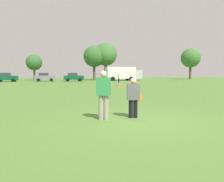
{
  "coord_description": "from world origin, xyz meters",
  "views": [
    {
      "loc": [
        -2.52,
        -6.86,
        1.62
      ],
      "look_at": [
        -0.68,
        1.44,
        0.93
      ],
      "focal_mm": 33.97,
      "sensor_mm": 36.0,
      "label": 1
    }
  ],
  "objects_px": {
    "box_truck": "(123,73)",
    "bystander_sideline_watcher": "(119,78)",
    "traffic_cone": "(141,97)",
    "parked_car_center": "(73,77)",
    "parked_car_mid_left": "(45,77)",
    "player_defender": "(133,96)",
    "player_thrower": "(103,92)",
    "parked_car_near_left": "(6,77)",
    "frisbee": "(119,85)"
  },
  "relations": [
    {
      "from": "box_truck",
      "to": "bystander_sideline_watcher",
      "type": "xyz_separation_m",
      "value": [
        -3.46,
        -9.65,
        -0.87
      ]
    },
    {
      "from": "traffic_cone",
      "to": "parked_car_center",
      "type": "bearing_deg",
      "value": 94.5
    },
    {
      "from": "parked_car_mid_left",
      "to": "parked_car_center",
      "type": "relative_size",
      "value": 1.0
    },
    {
      "from": "parked_car_mid_left",
      "to": "bystander_sideline_watcher",
      "type": "relative_size",
      "value": 2.74
    },
    {
      "from": "player_defender",
      "to": "parked_car_mid_left",
      "type": "height_order",
      "value": "parked_car_mid_left"
    },
    {
      "from": "player_thrower",
      "to": "traffic_cone",
      "type": "bearing_deg",
      "value": 57.07
    },
    {
      "from": "parked_car_near_left",
      "to": "bystander_sideline_watcher",
      "type": "bearing_deg",
      "value": -20.3
    },
    {
      "from": "parked_car_mid_left",
      "to": "player_defender",
      "type": "bearing_deg",
      "value": -80.6
    },
    {
      "from": "parked_car_near_left",
      "to": "box_truck",
      "type": "distance_m",
      "value": 24.93
    },
    {
      "from": "player_defender",
      "to": "parked_car_mid_left",
      "type": "xyz_separation_m",
      "value": [
        -6.66,
        40.22,
        0.1
      ]
    },
    {
      "from": "player_thrower",
      "to": "bystander_sideline_watcher",
      "type": "relative_size",
      "value": 1.1
    },
    {
      "from": "frisbee",
      "to": "traffic_cone",
      "type": "distance_m",
      "value": 5.79
    },
    {
      "from": "frisbee",
      "to": "bystander_sideline_watcher",
      "type": "height_order",
      "value": "bystander_sideline_watcher"
    },
    {
      "from": "parked_car_mid_left",
      "to": "player_thrower",
      "type": "bearing_deg",
      "value": -82.18
    },
    {
      "from": "parked_car_mid_left",
      "to": "traffic_cone",
      "type": "bearing_deg",
      "value": -76.14
    },
    {
      "from": "frisbee",
      "to": "parked_car_mid_left",
      "type": "relative_size",
      "value": 0.06
    },
    {
      "from": "player_thrower",
      "to": "frisbee",
      "type": "xyz_separation_m",
      "value": [
        0.54,
        -0.1,
        0.25
      ]
    },
    {
      "from": "frisbee",
      "to": "parked_car_center",
      "type": "bearing_deg",
      "value": 90.08
    },
    {
      "from": "parked_car_near_left",
      "to": "bystander_sideline_watcher",
      "type": "xyz_separation_m",
      "value": [
        21.4,
        -7.92,
        -0.04
      ]
    },
    {
      "from": "traffic_cone",
      "to": "parked_car_center",
      "type": "xyz_separation_m",
      "value": [
        -2.71,
        34.47,
        0.69
      ]
    },
    {
      "from": "parked_car_near_left",
      "to": "parked_car_mid_left",
      "type": "bearing_deg",
      "value": 9.81
    },
    {
      "from": "traffic_cone",
      "to": "parked_car_mid_left",
      "type": "xyz_separation_m",
      "value": [
        -8.74,
        35.39,
        0.69
      ]
    },
    {
      "from": "traffic_cone",
      "to": "parked_car_near_left",
      "type": "xyz_separation_m",
      "value": [
        -16.04,
        34.13,
        0.69
      ]
    },
    {
      "from": "box_truck",
      "to": "bystander_sideline_watcher",
      "type": "distance_m",
      "value": 10.29
    },
    {
      "from": "bystander_sideline_watcher",
      "to": "parked_car_mid_left",
      "type": "bearing_deg",
      "value": 146.92
    },
    {
      "from": "bystander_sideline_watcher",
      "to": "player_defender",
      "type": "bearing_deg",
      "value": -103.47
    },
    {
      "from": "player_defender",
      "to": "parked_car_mid_left",
      "type": "relative_size",
      "value": 0.34
    },
    {
      "from": "frisbee",
      "to": "player_thrower",
      "type": "bearing_deg",
      "value": 169.21
    },
    {
      "from": "player_thrower",
      "to": "player_defender",
      "type": "height_order",
      "value": "player_thrower"
    },
    {
      "from": "parked_car_near_left",
      "to": "parked_car_mid_left",
      "type": "xyz_separation_m",
      "value": [
        7.31,
        1.26,
        0.0
      ]
    },
    {
      "from": "player_thrower",
      "to": "bystander_sideline_watcher",
      "type": "bearing_deg",
      "value": 74.64
    },
    {
      "from": "box_truck",
      "to": "frisbee",
      "type": "bearing_deg",
      "value": -105.67
    },
    {
      "from": "parked_car_center",
      "to": "box_truck",
      "type": "relative_size",
      "value": 0.5
    },
    {
      "from": "frisbee",
      "to": "box_truck",
      "type": "bearing_deg",
      "value": 74.33
    },
    {
      "from": "traffic_cone",
      "to": "box_truck",
      "type": "xyz_separation_m",
      "value": [
        8.82,
        35.87,
        1.52
      ]
    },
    {
      "from": "parked_car_near_left",
      "to": "parked_car_mid_left",
      "type": "relative_size",
      "value": 1.0
    },
    {
      "from": "traffic_cone",
      "to": "parked_car_near_left",
      "type": "relative_size",
      "value": 0.11
    },
    {
      "from": "player_defender",
      "to": "bystander_sideline_watcher",
      "type": "xyz_separation_m",
      "value": [
        7.43,
        31.04,
        0.06
      ]
    },
    {
      "from": "player_defender",
      "to": "parked_car_near_left",
      "type": "xyz_separation_m",
      "value": [
        -13.97,
        38.96,
        0.1
      ]
    },
    {
      "from": "traffic_cone",
      "to": "bystander_sideline_watcher",
      "type": "height_order",
      "value": "bystander_sideline_watcher"
    },
    {
      "from": "player_thrower",
      "to": "box_truck",
      "type": "distance_m",
      "value": 42.55
    },
    {
      "from": "traffic_cone",
      "to": "parked_car_mid_left",
      "type": "bearing_deg",
      "value": 103.86
    },
    {
      "from": "frisbee",
      "to": "box_truck",
      "type": "height_order",
      "value": "box_truck"
    },
    {
      "from": "player_defender",
      "to": "bystander_sideline_watcher",
      "type": "bearing_deg",
      "value": 76.53
    },
    {
      "from": "player_thrower",
      "to": "parked_car_mid_left",
      "type": "distance_m",
      "value": 40.71
    },
    {
      "from": "frisbee",
      "to": "bystander_sideline_watcher",
      "type": "relative_size",
      "value": 0.17
    },
    {
      "from": "parked_car_near_left",
      "to": "frisbee",
      "type": "bearing_deg",
      "value": -71.14
    },
    {
      "from": "traffic_cone",
      "to": "player_thrower",
      "type": "bearing_deg",
      "value": -122.93
    },
    {
      "from": "traffic_cone",
      "to": "parked_car_near_left",
      "type": "distance_m",
      "value": 37.72
    },
    {
      "from": "parked_car_near_left",
      "to": "box_truck",
      "type": "relative_size",
      "value": 0.5
    }
  ]
}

